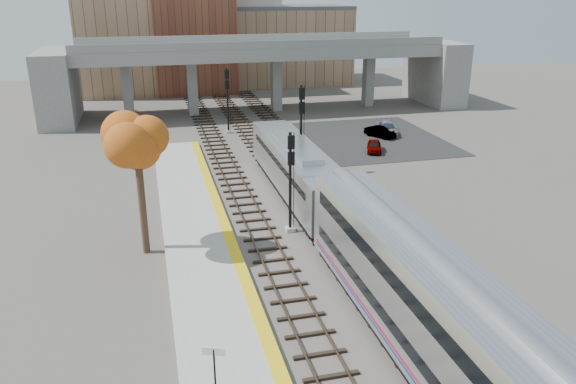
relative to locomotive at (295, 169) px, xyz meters
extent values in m
plane|color=#47423D|center=(-1.00, -12.76, -2.28)|extent=(160.00, 160.00, 0.00)
cube|color=#9E9E99|center=(-8.25, -12.76, -2.10)|extent=(4.50, 60.00, 0.35)
cube|color=yellow|center=(-6.35, -12.76, -1.92)|extent=(0.70, 60.00, 0.01)
cube|color=black|center=(-4.20, -0.26, -2.21)|extent=(2.50, 95.00, 0.14)
cube|color=brown|center=(-4.92, -0.26, -2.10)|extent=(0.07, 95.00, 0.14)
cube|color=brown|center=(-3.48, -0.26, -2.10)|extent=(0.07, 95.00, 0.14)
cube|color=black|center=(0.00, -0.26, -2.21)|extent=(2.50, 95.00, 0.14)
cube|color=brown|center=(-0.72, -0.26, -2.10)|extent=(0.07, 95.00, 0.14)
cube|color=brown|center=(0.72, -0.26, -2.10)|extent=(0.07, 95.00, 0.14)
cube|color=black|center=(4.00, -0.26, -2.21)|extent=(2.50, 95.00, 0.14)
cube|color=brown|center=(3.28, -0.26, -2.10)|extent=(0.07, 95.00, 0.14)
cube|color=brown|center=(4.72, -0.26, -2.10)|extent=(0.07, 95.00, 0.14)
cube|color=slate|center=(4.00, 32.24, 5.47)|extent=(46.00, 10.00, 1.50)
cube|color=slate|center=(4.00, 27.44, 6.72)|extent=(46.00, 0.20, 1.00)
cube|color=slate|center=(4.00, 37.04, 6.72)|extent=(46.00, 0.20, 1.00)
cube|color=slate|center=(-13.00, 32.24, 1.22)|extent=(1.20, 1.60, 7.00)
cube|color=slate|center=(-5.00, 32.24, 1.22)|extent=(1.20, 1.60, 7.00)
cube|color=slate|center=(6.00, 32.24, 1.22)|extent=(1.20, 1.60, 7.00)
cube|color=slate|center=(19.00, 32.24, 1.22)|extent=(1.20, 1.60, 7.00)
cube|color=slate|center=(-21.00, 32.24, 1.97)|extent=(4.00, 12.00, 8.50)
cube|color=slate|center=(29.00, 32.24, 1.97)|extent=(4.00, 12.00, 8.50)
cube|color=#A57F5F|center=(-11.00, 52.24, 5.72)|extent=(18.00, 14.00, 16.00)
cube|color=beige|center=(3.00, 57.24, 4.72)|extent=(16.00, 16.00, 14.00)
cube|color=brown|center=(-3.00, 49.24, 7.72)|extent=(12.00, 10.00, 20.00)
cube|color=#A57F5F|center=(13.00, 55.24, 3.72)|extent=(20.00, 14.00, 12.00)
cube|color=#4C4C4F|center=(13.00, 55.24, 10.02)|extent=(20.00, 14.00, 0.60)
cube|color=black|center=(13.00, 15.24, -2.26)|extent=(14.00, 18.00, 0.04)
cube|color=#A8AAB2|center=(0.00, -0.01, 0.07)|extent=(3.00, 19.00, 3.20)
cube|color=black|center=(0.00, 9.51, 0.67)|extent=(2.20, 0.06, 1.10)
cube|color=black|center=(0.00, -0.01, 0.67)|extent=(3.02, 16.15, 0.50)
cube|color=black|center=(0.00, -0.01, -1.78)|extent=(2.70, 17.10, 0.50)
cube|color=#A8AAB2|center=(0.00, -0.01, 1.87)|extent=(1.60, 9.50, 0.40)
cube|color=#A8AAB2|center=(0.00, -22.61, 0.67)|extent=(3.00, 25.00, 4.60)
cube|color=black|center=(0.00, -22.61, 1.87)|extent=(3.02, 23.00, 0.75)
cube|color=black|center=(0.00, -22.61, -0.23)|extent=(3.02, 23.00, 0.65)
cube|color=maroon|center=(0.00, -22.61, -1.08)|extent=(3.03, 24.00, 0.12)
cube|color=navy|center=(0.00, -22.61, -1.28)|extent=(3.03, 24.00, 0.12)
cube|color=black|center=(0.00, -22.61, -1.83)|extent=(2.70, 23.75, 0.40)
cube|color=#9E9E99|center=(-2.10, -6.49, -2.13)|extent=(0.60, 0.60, 0.30)
cylinder|color=black|center=(-2.10, -6.49, 1.17)|extent=(0.20, 0.20, 6.90)
cube|color=black|center=(-2.10, -6.74, 4.03)|extent=(0.44, 0.18, 0.89)
cube|color=black|center=(-2.10, -6.74, 2.95)|extent=(0.44, 0.18, 0.89)
cube|color=#9E9E99|center=(2.00, 5.66, -2.13)|extent=(0.60, 0.60, 0.30)
cylinder|color=black|center=(2.00, 5.66, 1.61)|extent=(0.22, 0.22, 7.78)
cube|color=black|center=(2.00, 5.41, 4.83)|extent=(0.50, 0.18, 1.00)
cube|color=black|center=(2.00, 5.41, 3.61)|extent=(0.50, 0.18, 1.00)
cube|color=#9E9E99|center=(-2.10, 21.37, -2.13)|extent=(0.60, 0.60, 0.30)
cylinder|color=black|center=(-2.10, 21.37, 1.35)|extent=(0.21, 0.21, 7.26)
cube|color=black|center=(-2.10, 21.12, 4.36)|extent=(0.47, 0.18, 0.93)
cube|color=black|center=(-2.10, 21.12, 3.22)|extent=(0.47, 0.18, 0.93)
cylinder|color=black|center=(-9.13, -21.94, -0.83)|extent=(0.08, 0.08, 2.20)
cube|color=white|center=(-9.13, -21.94, 0.17)|extent=(0.86, 0.37, 0.35)
cylinder|color=#382619|center=(-11.60, -7.35, 0.92)|extent=(0.44, 0.44, 6.39)
ellipsoid|color=orange|center=(-11.60, -7.35, 4.56)|extent=(3.60, 3.60, 4.56)
imported|color=#99999E|center=(10.87, 10.13, -1.65)|extent=(2.55, 3.70, 1.17)
imported|color=#99999E|center=(13.70, 15.31, -1.65)|extent=(2.87, 3.74, 1.18)
imported|color=#99999E|center=(14.97, 16.36, -1.57)|extent=(2.92, 4.94, 1.34)
camera|label=1|loc=(-10.82, -40.22, 13.41)|focal=35.00mm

